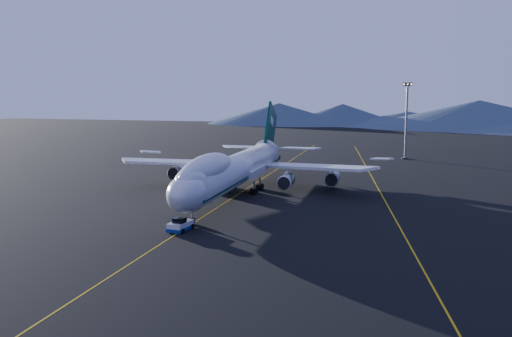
# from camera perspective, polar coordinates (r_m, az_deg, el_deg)

# --- Properties ---
(ground) EXTENTS (500.00, 500.00, 0.00)m
(ground) POSITION_cam_1_polar(r_m,az_deg,el_deg) (122.23, -2.00, -2.72)
(ground) COLOR black
(ground) RESTS_ON ground
(taxiway_line_main) EXTENTS (0.25, 220.00, 0.01)m
(taxiway_line_main) POSITION_cam_1_polar(r_m,az_deg,el_deg) (122.23, -2.00, -2.72)
(taxiway_line_main) COLOR #CD9E0C
(taxiway_line_main) RESTS_ON ground
(taxiway_line_side) EXTENTS (28.08, 198.09, 0.01)m
(taxiway_line_side) POSITION_cam_1_polar(r_m,az_deg,el_deg) (127.23, 12.40, -2.47)
(taxiway_line_side) COLOR #CD9E0C
(taxiway_line_side) RESTS_ON ground
(boeing_747) EXTENTS (59.62, 72.43, 19.37)m
(boeing_747) POSITION_cam_1_polar(r_m,az_deg,el_deg) (121.30, -2.01, -0.02)
(boeing_747) COLOR silver
(boeing_747) RESTS_ON ground
(pushback_tug) EXTENTS (3.45, 5.38, 2.22)m
(pushback_tug) POSITION_cam_1_polar(r_m,az_deg,el_deg) (93.69, -7.55, -5.72)
(pushback_tug) COLOR silver
(pushback_tug) RESTS_ON ground
(floodlight_mast) EXTENTS (3.02, 2.27, 24.45)m
(floodlight_mast) POSITION_cam_1_polar(r_m,az_deg,el_deg) (189.28, 14.80, 4.66)
(floodlight_mast) COLOR black
(floodlight_mast) RESTS_ON ground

